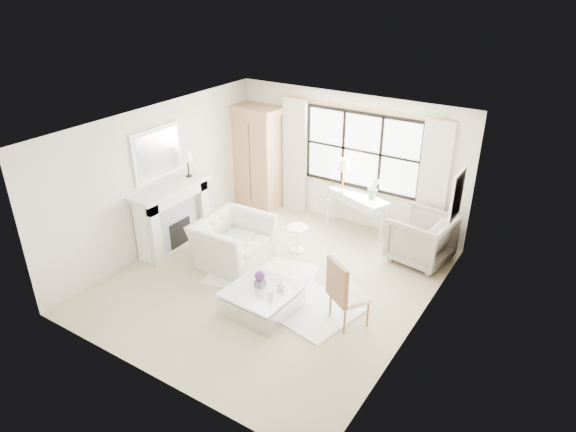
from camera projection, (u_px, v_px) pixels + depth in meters
name	position (u px, v px, depth m)	size (l,w,h in m)	color
floor	(272.00, 280.00, 8.85)	(5.50, 5.50, 0.00)	#BCAF8B
ceiling	(270.00, 128.00, 7.65)	(5.50, 5.50, 0.00)	silver
wall_back	(348.00, 160.00, 10.33)	(5.00, 5.00, 0.00)	white
wall_front	(143.00, 292.00, 6.17)	(5.00, 5.00, 0.00)	silver
wall_left	(159.00, 178.00, 9.45)	(5.50, 5.50, 0.00)	beige
wall_right	(421.00, 252.00, 7.04)	(5.50, 5.50, 0.00)	beige
window_pane	(362.00, 151.00, 10.06)	(2.40, 0.02, 1.50)	white
window_frame	(362.00, 151.00, 10.05)	(2.50, 0.04, 1.50)	black
curtain_rod	(363.00, 108.00, 9.63)	(0.04, 0.04, 3.30)	#C68F44
curtain_left	(295.00, 156.00, 10.88)	(0.55, 0.10, 2.47)	beige
curtain_right	(433.00, 185.00, 9.43)	(0.55, 0.10, 2.47)	beige
fireplace	(172.00, 215.00, 9.66)	(0.58, 1.66, 1.26)	silver
mirror_frame	(157.00, 153.00, 9.22)	(0.05, 1.15, 0.95)	white
mirror_glass	(159.00, 153.00, 9.21)	(0.02, 1.00, 0.80)	silver
art_frame	(457.00, 195.00, 8.25)	(0.04, 0.62, 0.82)	white
art_canvas	(456.00, 195.00, 8.26)	(0.01, 0.52, 0.72)	#C3B297
mantel_lamp	(187.00, 157.00, 9.58)	(0.22, 0.22, 0.51)	black
armoire	(258.00, 156.00, 11.17)	(1.17, 0.78, 2.24)	tan
console_table	(357.00, 213.00, 10.30)	(1.37, 0.89, 0.80)	white
console_lamp	(344.00, 165.00, 10.03)	(0.28, 0.28, 0.69)	#A8783A
orchid_plant	(374.00, 188.00, 9.89)	(0.24, 0.19, 0.43)	#5C7B52
side_table	(297.00, 235.00, 9.60)	(0.40, 0.40, 0.51)	white
rug_left	(262.00, 275.00, 8.97)	(1.75, 1.24, 0.03)	white
rug_right	(305.00, 305.00, 8.18)	(1.58, 1.19, 0.03)	white
club_armchair	(233.00, 241.00, 9.22)	(1.28, 1.12, 0.83)	beige
wingback_chair	(421.00, 238.00, 9.24)	(0.98, 1.00, 0.91)	gray
french_chair	(348.00, 305.00, 7.67)	(0.66, 0.67, 1.08)	olive
coffee_table	(262.00, 300.00, 8.01)	(1.05, 1.05, 0.38)	silver
planter_box	(260.00, 283.00, 7.99)	(0.14, 0.14, 0.11)	slate
planter_flowers	(260.00, 276.00, 7.93)	(0.16, 0.16, 0.16)	#572A69
pillar_candle	(270.00, 294.00, 7.70)	(0.09, 0.09, 0.12)	white
coffee_vase	(281.00, 286.00, 7.89)	(0.14, 0.14, 0.14)	silver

